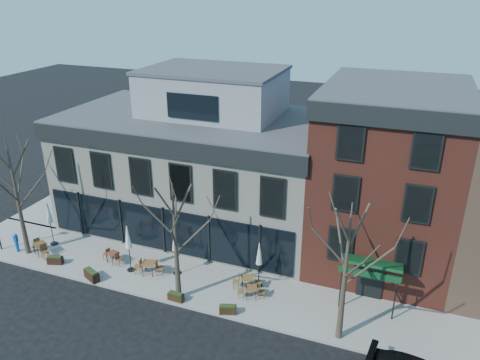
% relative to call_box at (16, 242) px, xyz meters
% --- Properties ---
extents(ground, '(120.00, 120.00, 0.00)m').
position_rel_call_box_xyz_m(ground, '(9.24, 3.32, -0.87)').
color(ground, black).
rests_on(ground, ground).
extents(sidewalk_front, '(33.50, 4.70, 0.15)m').
position_rel_call_box_xyz_m(sidewalk_front, '(12.49, 1.17, -0.79)').
color(sidewalk_front, gray).
rests_on(sidewalk_front, ground).
extents(sidewalk_side, '(4.50, 12.00, 0.15)m').
position_rel_call_box_xyz_m(sidewalk_side, '(-2.01, 9.32, -0.79)').
color(sidewalk_side, gray).
rests_on(sidewalk_side, ground).
extents(corner_building, '(18.39, 10.39, 11.10)m').
position_rel_call_box_xyz_m(corner_building, '(9.32, 8.39, 3.86)').
color(corner_building, silver).
rests_on(corner_building, ground).
extents(red_brick_building, '(8.20, 11.78, 11.18)m').
position_rel_call_box_xyz_m(red_brick_building, '(22.24, 8.30, 4.77)').
color(red_brick_building, brown).
rests_on(red_brick_building, ground).
extents(tree_corner, '(3.93, 3.98, 7.92)m').
position_rel_call_box_xyz_m(tree_corner, '(0.76, 0.11, 3.38)').
color(tree_corner, '#382B21').
rests_on(tree_corner, sidewalk_front).
extents(tree_mid, '(3.50, 3.55, 7.04)m').
position_rel_call_box_xyz_m(tree_mid, '(12.25, -0.59, 2.93)').
color(tree_mid, '#382B21').
rests_on(tree_mid, sidewalk_front).
extents(tree_right, '(3.72, 3.77, 7.48)m').
position_rel_call_box_xyz_m(tree_right, '(21.26, -0.59, 3.15)').
color(tree_right, '#382B21').
rests_on(tree_right, sidewalk_front).
extents(call_box, '(0.27, 0.27, 1.35)m').
position_rel_call_box_xyz_m(call_box, '(0.00, 0.00, 0.00)').
color(call_box, '#0D4AB5').
rests_on(call_box, sidewalk_front).
extents(cafe_set_0, '(1.85, 1.19, 0.97)m').
position_rel_call_box_xyz_m(cafe_set_0, '(1.68, 0.29, -0.22)').
color(cafe_set_0, brown).
rests_on(cafe_set_0, sidewalk_front).
extents(cafe_set_1, '(1.64, 0.77, 0.84)m').
position_rel_call_box_xyz_m(cafe_set_1, '(6.66, 1.14, -0.29)').
color(cafe_set_1, brown).
rests_on(cafe_set_1, sidewalk_front).
extents(cafe_set_3, '(1.91, 0.90, 0.98)m').
position_rel_call_box_xyz_m(cafe_set_3, '(9.47, 0.83, -0.21)').
color(cafe_set_3, brown).
rests_on(cafe_set_3, sidewalk_front).
extents(cafe_set_4, '(1.62, 0.91, 0.84)m').
position_rel_call_box_xyz_m(cafe_set_4, '(16.08, 0.83, -0.29)').
color(cafe_set_4, brown).
rests_on(cafe_set_4, sidewalk_front).
extents(cafe_set_5, '(1.75, 0.93, 0.90)m').
position_rel_call_box_xyz_m(cafe_set_5, '(15.55, 1.60, -0.25)').
color(cafe_set_5, brown).
rests_on(cafe_set_5, sidewalk_front).
extents(umbrella_0, '(0.50, 0.50, 3.14)m').
position_rel_call_box_xyz_m(umbrella_0, '(1.56, 1.60, 1.50)').
color(umbrella_0, black).
rests_on(umbrella_0, sidewalk_front).
extents(umbrella_1, '(0.50, 0.50, 3.11)m').
position_rel_call_box_xyz_m(umbrella_1, '(8.22, 0.76, 1.48)').
color(umbrella_1, black).
rests_on(umbrella_1, sidewalk_front).
extents(umbrella_2, '(0.50, 0.50, 3.13)m').
position_rel_call_box_xyz_m(umbrella_2, '(11.03, 1.47, 1.49)').
color(umbrella_2, black).
rests_on(umbrella_2, sidewalk_front).
extents(umbrella_4, '(0.46, 0.46, 2.90)m').
position_rel_call_box_xyz_m(umbrella_4, '(16.11, 2.04, 1.33)').
color(umbrella_4, black).
rests_on(umbrella_4, sidewalk_front).
extents(planter_0, '(1.02, 0.64, 0.53)m').
position_rel_call_box_xyz_m(planter_0, '(3.34, -0.30, -0.45)').
color(planter_0, black).
rests_on(planter_0, sidewalk_front).
extents(planter_1, '(1.20, 0.86, 0.62)m').
position_rel_call_box_xyz_m(planter_1, '(6.55, -0.88, -0.41)').
color(planter_1, black).
rests_on(planter_1, sidewalk_front).
extents(planter_2, '(0.91, 0.39, 0.50)m').
position_rel_call_box_xyz_m(planter_2, '(12.21, -0.88, -0.47)').
color(planter_2, '#312110').
rests_on(planter_2, sidewalk_front).
extents(planter_3, '(0.98, 0.64, 0.51)m').
position_rel_call_box_xyz_m(planter_3, '(15.36, -0.88, -0.46)').
color(planter_3, '#302310').
rests_on(planter_3, sidewalk_front).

